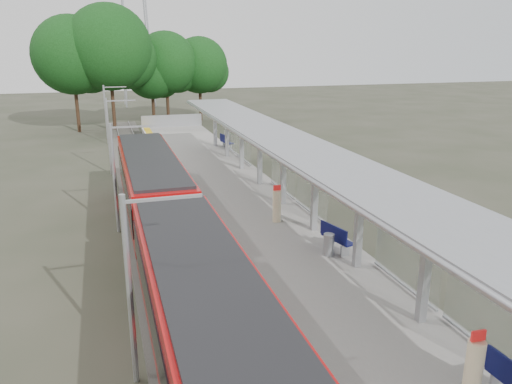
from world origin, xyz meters
TOP-DOWN VIEW (x-y plane):
  - trackbed at (-4.50, 20.00)m, footprint 3.00×70.00m
  - platform at (0.00, 20.00)m, footprint 6.00×50.00m
  - tactile_strip at (-2.55, 20.00)m, footprint 0.60×50.00m
  - end_fence at (0.00, 44.95)m, footprint 6.00×0.10m
  - train at (-4.50, 12.74)m, footprint 2.74×27.60m
  - canopy at (1.61, 16.19)m, footprint 3.27×38.00m
  - tree_cluster at (-3.32, 51.95)m, footprint 21.34×13.00m
  - catenary_masts at (-6.22, 19.00)m, footprint 2.08×48.16m
  - bench_mid at (1.91, 11.58)m, footprint 0.86×1.64m
  - bench_far at (2.61, 32.84)m, footprint 0.79×1.66m
  - info_pillar_near at (1.06, 2.70)m, footprint 0.41×0.41m
  - info_pillar_far at (0.78, 15.50)m, footprint 0.40×0.40m
  - litter_bin at (1.43, 11.23)m, footprint 0.55×0.55m

SIDE VIEW (x-z plane):
  - trackbed at x=-4.50m, z-range 0.00..0.24m
  - platform at x=0.00m, z-range 0.00..1.00m
  - tactile_strip at x=-2.55m, z-range 1.00..1.02m
  - litter_bin at x=1.43m, z-range 1.00..1.89m
  - bench_mid at x=1.91m, z-range 1.03..2.10m
  - bench_far at x=2.61m, z-range 1.03..2.12m
  - end_fence at x=0.00m, z-range 1.00..2.20m
  - info_pillar_far at x=0.78m, z-range 0.88..2.65m
  - info_pillar_near at x=1.06m, z-range 0.88..2.69m
  - train at x=-4.50m, z-range 0.24..3.86m
  - catenary_masts at x=-6.22m, z-range 0.21..5.61m
  - canopy at x=1.61m, z-range 2.37..6.03m
  - tree_cluster at x=-3.32m, z-range 1.06..14.11m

